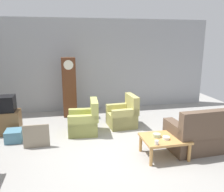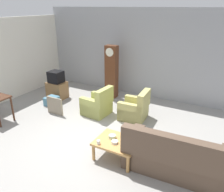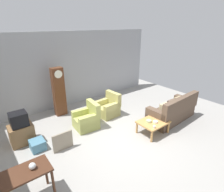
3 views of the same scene
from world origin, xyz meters
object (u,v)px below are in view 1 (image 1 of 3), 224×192
Objects in this scene: couch_floral at (213,134)px; storage_box_blue at (14,136)px; tv_stand_cabinet at (7,122)px; bowl_shallow_green at (157,135)px; bowl_white_stacked at (166,138)px; coffee_table_wood at (164,140)px; framed_picture_leaning at (36,136)px; armchair_olive_near at (85,122)px; grandfather_clock at (69,87)px; cup_blue_rimmed at (183,139)px; armchair_olive_far at (123,116)px; cup_white_porcelain at (157,142)px; tv_crt at (5,104)px.

couch_floral is 5.01× the size of storage_box_blue.
bowl_shallow_green is at bearing -30.56° from tv_stand_cabinet.
couch_floral is 1.31m from bowl_white_stacked.
bowl_white_stacked is at bearing -94.74° from coffee_table_wood.
bowl_shallow_green is at bearing -20.17° from framed_picture_leaning.
armchair_olive_near is 1.70m from grandfather_clock.
coffee_table_wood is at bearing -20.29° from framed_picture_leaning.
armchair_olive_near reaches higher than cup_blue_rimmed.
tv_stand_cabinet is at bearing 168.00° from armchair_olive_near.
armchair_olive_far is at bearing 107.58° from cup_blue_rimmed.
grandfather_clock reaches higher than armchair_olive_far.
cup_white_porcelain is (-1.58, -0.41, 0.13)m from couch_floral.
cup_blue_rimmed is (0.70, -2.21, 0.17)m from armchair_olive_far.
storage_box_blue is 3.55m from cup_white_porcelain.
cup_blue_rimmed is (3.91, -2.36, 0.17)m from tv_stand_cabinet.
tv_stand_cabinet is at bearing 157.87° from couch_floral.
cup_white_porcelain is at bearing -30.47° from storage_box_blue.
bowl_white_stacked is at bearing -25.50° from storage_box_blue.
grandfather_clock reaches higher than armchair_olive_near.
cup_blue_rimmed reaches higher than bowl_shallow_green.
tv_crt is 3.19× the size of bowl_white_stacked.
couch_floral is 5.31m from tv_crt.
coffee_table_wood is at bearing -24.12° from storage_box_blue.
storage_box_blue is 3.72m from bowl_white_stacked.
bowl_white_stacked is (1.89, -3.29, -0.51)m from grandfather_clock.
tv_crt is 0.80× the size of framed_picture_leaning.
couch_floral is 2.33× the size of armchair_olive_near.
framed_picture_leaning is 2.79m from bowl_shallow_green.
coffee_table_wood is (0.41, -1.96, 0.07)m from armchair_olive_far.
grandfather_clock is at bearing 68.29° from framed_picture_leaning.
cup_white_porcelain is (-0.31, -0.29, 0.11)m from coffee_table_wood.
couch_floral is at bearing -22.13° from tv_stand_cabinet.
tv_stand_cabinet is at bearing -147.71° from grandfather_clock.
cup_white_porcelain reaches higher than cup_blue_rimmed.
bowl_shallow_green is (0.15, 0.35, -0.01)m from cup_white_porcelain.
armchair_olive_near is 6.12× the size of bowl_white_stacked.
armchair_olive_far is 1.35× the size of tv_stand_cabinet.
tv_stand_cabinet is 1.13× the size of framed_picture_leaning.
bowl_shallow_green is at bearing 145.31° from cup_blue_rimmed.
armchair_olive_near is 1.53× the size of framed_picture_leaning.
tv_stand_cabinet is at bearing 177.36° from armchair_olive_far.
cup_blue_rimmed is at bearing -72.42° from armchair_olive_far.
cup_blue_rimmed is at bearing -26.87° from bowl_white_stacked.
couch_floral reaches higher than storage_box_blue.
coffee_table_wood is 6.39× the size of bowl_white_stacked.
cup_white_porcelain is at bearing -35.93° from tv_crt.
tv_stand_cabinet reaches higher than bowl_white_stacked.
armchair_olive_near is at bearing 131.39° from bowl_white_stacked.
bowl_shallow_green is (-0.45, 0.31, -0.00)m from cup_blue_rimmed.
grandfather_clock is (-0.33, 1.53, 0.67)m from armchair_olive_near.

